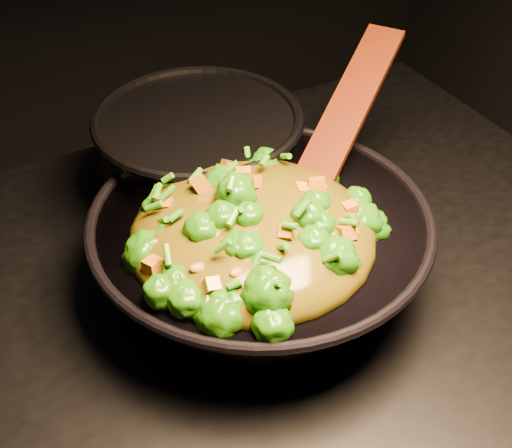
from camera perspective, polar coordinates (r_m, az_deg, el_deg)
wok at (r=0.81m, az=0.34°, el=-2.39°), size 0.46×0.46×0.10m
stir_fry at (r=0.72m, az=-0.29°, el=1.50°), size 0.27×0.27×0.09m
spatula at (r=0.84m, az=6.78°, el=7.94°), size 0.27×0.20×0.12m
back_pot at (r=0.92m, az=-4.46°, el=4.97°), size 0.26×0.26×0.14m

